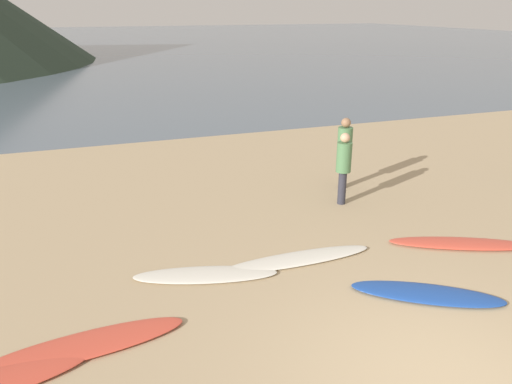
# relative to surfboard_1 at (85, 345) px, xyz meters

# --- Properties ---
(ground_plane) EXTENTS (120.00, 120.00, 0.20)m
(ground_plane) POSITION_rel_surfboard_1_xyz_m (3.88, 7.78, -0.14)
(ground_plane) COLOR tan
(ground_plane) RESTS_ON ground
(ocean_water) EXTENTS (140.00, 100.00, 0.01)m
(ocean_water) POSITION_rel_surfboard_1_xyz_m (3.88, 60.10, -0.04)
(ocean_water) COLOR slate
(ocean_water) RESTS_ON ground
(surfboard_1) EXTENTS (2.62, 0.82, 0.07)m
(surfboard_1) POSITION_rel_surfboard_1_xyz_m (0.00, 0.00, 0.00)
(surfboard_1) COLOR #D84C38
(surfboard_1) RESTS_ON ground
(surfboard_2) EXTENTS (2.38, 1.17, 0.07)m
(surfboard_2) POSITION_rel_surfboard_1_xyz_m (1.89, 1.21, -0.00)
(surfboard_2) COLOR silver
(surfboard_2) RESTS_ON ground
(surfboard_3) EXTENTS (2.70, 0.53, 0.07)m
(surfboard_3) POSITION_rel_surfboard_1_xyz_m (3.51, 1.18, -0.00)
(surfboard_3) COLOR silver
(surfboard_3) RESTS_ON ground
(surfboard_4) EXTENTS (2.21, 1.70, 0.08)m
(surfboard_4) POSITION_rel_surfboard_1_xyz_m (4.87, -0.49, 0.00)
(surfboard_4) COLOR #1E479E
(surfboard_4) RESTS_ON ground
(surfboard_5) EXTENTS (2.58, 1.54, 0.09)m
(surfboard_5) POSITION_rel_surfboard_1_xyz_m (6.54, 0.69, 0.01)
(surfboard_5) COLOR #D84C38
(surfboard_5) RESTS_ON ground
(person_0) EXTENTS (0.32, 0.32, 1.59)m
(person_0) POSITION_rel_surfboard_1_xyz_m (5.50, 3.26, 0.90)
(person_0) COLOR #2D2D38
(person_0) RESTS_ON ground
(person_2) EXTENTS (0.34, 0.34, 1.69)m
(person_2) POSITION_rel_surfboard_1_xyz_m (6.02, 4.16, 0.96)
(person_2) COLOR #2D2D38
(person_2) RESTS_ON ground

